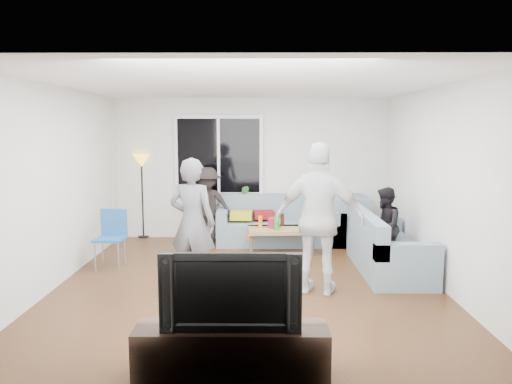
{
  "coord_description": "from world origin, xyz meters",
  "views": [
    {
      "loc": [
        0.15,
        -6.36,
        2.07
      ],
      "look_at": [
        0.1,
        0.6,
        1.15
      ],
      "focal_mm": 34.46,
      "sensor_mm": 36.0,
      "label": 1
    }
  ],
  "objects_px": {
    "sofa_right_section": "(389,242)",
    "spectator_right": "(384,227)",
    "floor_lamp": "(142,196)",
    "player_left": "(192,223)",
    "side_chair": "(110,240)",
    "sofa_back_section": "(282,220)",
    "coffee_table": "(281,240)",
    "television": "(231,288)",
    "player_right": "(320,219)",
    "spectator_back": "(208,205)",
    "tv_console": "(232,352)"
  },
  "relations": [
    {
      "from": "coffee_table",
      "to": "tv_console",
      "type": "xyz_separation_m",
      "value": [
        -0.59,
        -4.17,
        0.02
      ]
    },
    {
      "from": "side_chair",
      "to": "player_left",
      "type": "bearing_deg",
      "value": -27.15
    },
    {
      "from": "sofa_back_section",
      "to": "spectator_right",
      "type": "relative_size",
      "value": 1.94
    },
    {
      "from": "sofa_back_section",
      "to": "television",
      "type": "bearing_deg",
      "value": -97.62
    },
    {
      "from": "player_left",
      "to": "side_chair",
      "type": "bearing_deg",
      "value": -15.99
    },
    {
      "from": "sofa_right_section",
      "to": "spectator_back",
      "type": "xyz_separation_m",
      "value": [
        -2.8,
        1.72,
        0.26
      ]
    },
    {
      "from": "player_right",
      "to": "tv_console",
      "type": "distance_m",
      "value": 2.43
    },
    {
      "from": "side_chair",
      "to": "floor_lamp",
      "type": "distance_m",
      "value": 2.1
    },
    {
      "from": "floor_lamp",
      "to": "television",
      "type": "distance_m",
      "value": 5.61
    },
    {
      "from": "side_chair",
      "to": "tv_console",
      "type": "xyz_separation_m",
      "value": [
        1.97,
        -3.18,
        -0.21
      ]
    },
    {
      "from": "spectator_back",
      "to": "spectator_right",
      "type": "bearing_deg",
      "value": -21.11
    },
    {
      "from": "tv_console",
      "to": "player_right",
      "type": "bearing_deg",
      "value": 65.16
    },
    {
      "from": "coffee_table",
      "to": "television",
      "type": "relative_size",
      "value": 0.97
    },
    {
      "from": "sofa_back_section",
      "to": "television",
      "type": "distance_m",
      "value": 4.82
    },
    {
      "from": "side_chair",
      "to": "spectator_right",
      "type": "xyz_separation_m",
      "value": [
        4.07,
        0.18,
        0.16
      ]
    },
    {
      "from": "coffee_table",
      "to": "television",
      "type": "distance_m",
      "value": 4.25
    },
    {
      "from": "sofa_back_section",
      "to": "floor_lamp",
      "type": "distance_m",
      "value": 2.67
    },
    {
      "from": "sofa_right_section",
      "to": "spectator_right",
      "type": "relative_size",
      "value": 1.69
    },
    {
      "from": "player_right",
      "to": "television",
      "type": "relative_size",
      "value": 1.67
    },
    {
      "from": "player_left",
      "to": "player_right",
      "type": "height_order",
      "value": "player_right"
    },
    {
      "from": "spectator_right",
      "to": "tv_console",
      "type": "distance_m",
      "value": 3.98
    },
    {
      "from": "floor_lamp",
      "to": "spectator_back",
      "type": "height_order",
      "value": "floor_lamp"
    },
    {
      "from": "side_chair",
      "to": "spectator_right",
      "type": "bearing_deg",
      "value": 7.79
    },
    {
      "from": "sofa_back_section",
      "to": "sofa_right_section",
      "type": "height_order",
      "value": "same"
    },
    {
      "from": "side_chair",
      "to": "floor_lamp",
      "type": "xyz_separation_m",
      "value": [
        0.0,
        2.07,
        0.35
      ]
    },
    {
      "from": "floor_lamp",
      "to": "player_left",
      "type": "distance_m",
      "value": 3.21
    },
    {
      "from": "tv_console",
      "to": "floor_lamp",
      "type": "bearing_deg",
      "value": 110.55
    },
    {
      "from": "floor_lamp",
      "to": "television",
      "type": "bearing_deg",
      "value": -69.45
    },
    {
      "from": "sofa_back_section",
      "to": "player_left",
      "type": "height_order",
      "value": "player_left"
    },
    {
      "from": "player_left",
      "to": "television",
      "type": "relative_size",
      "value": 1.49
    },
    {
      "from": "sofa_right_section",
      "to": "spectator_right",
      "type": "xyz_separation_m",
      "value": [
        0.0,
        0.28,
        0.17
      ]
    },
    {
      "from": "coffee_table",
      "to": "spectator_back",
      "type": "distance_m",
      "value": 1.51
    },
    {
      "from": "sofa_back_section",
      "to": "coffee_table",
      "type": "bearing_deg",
      "value": -94.14
    },
    {
      "from": "player_left",
      "to": "coffee_table",
      "type": "bearing_deg",
      "value": -107.22
    },
    {
      "from": "floor_lamp",
      "to": "spectator_right",
      "type": "xyz_separation_m",
      "value": [
        4.07,
        -1.89,
        -0.19
      ]
    },
    {
      "from": "player_left",
      "to": "spectator_right",
      "type": "height_order",
      "value": "player_left"
    },
    {
      "from": "floor_lamp",
      "to": "tv_console",
      "type": "xyz_separation_m",
      "value": [
        1.97,
        -5.25,
        -0.56
      ]
    },
    {
      "from": "floor_lamp",
      "to": "sofa_right_section",
      "type": "bearing_deg",
      "value": -28.02
    },
    {
      "from": "coffee_table",
      "to": "floor_lamp",
      "type": "relative_size",
      "value": 0.71
    },
    {
      "from": "player_right",
      "to": "floor_lamp",
      "type": "bearing_deg",
      "value": -29.72
    },
    {
      "from": "spectator_back",
      "to": "sofa_back_section",
      "type": "bearing_deg",
      "value": 4.86
    },
    {
      "from": "side_chair",
      "to": "television",
      "type": "xyz_separation_m",
      "value": [
        1.97,
        -3.18,
        0.34
      ]
    },
    {
      "from": "sofa_right_section",
      "to": "spectator_back",
      "type": "distance_m",
      "value": 3.29
    },
    {
      "from": "sofa_back_section",
      "to": "spectator_back",
      "type": "height_order",
      "value": "spectator_back"
    },
    {
      "from": "player_left",
      "to": "sofa_back_section",
      "type": "bearing_deg",
      "value": -101.04
    },
    {
      "from": "side_chair",
      "to": "spectator_back",
      "type": "bearing_deg",
      "value": 57.06
    },
    {
      "from": "floor_lamp",
      "to": "tv_console",
      "type": "bearing_deg",
      "value": -69.45
    },
    {
      "from": "spectator_back",
      "to": "floor_lamp",
      "type": "bearing_deg",
      "value": 166.73
    },
    {
      "from": "coffee_table",
      "to": "floor_lamp",
      "type": "bearing_deg",
      "value": 157.17
    },
    {
      "from": "side_chair",
      "to": "player_right",
      "type": "bearing_deg",
      "value": -14.75
    }
  ]
}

